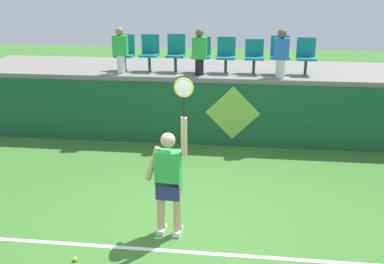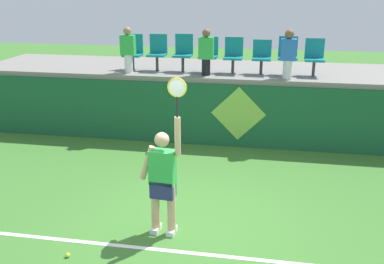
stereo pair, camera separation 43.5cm
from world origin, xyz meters
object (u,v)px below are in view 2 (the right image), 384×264
at_px(stadium_chair_1, 158,51).
at_px(stadium_chair_7, 314,56).
at_px(stadium_chair_3, 209,53).
at_px(stadium_chair_5, 262,55).
at_px(stadium_chair_0, 133,51).
at_px(water_bottle, 290,74).
at_px(tennis_ball, 68,255).
at_px(spectator_1, 206,52).
at_px(spectator_2, 128,49).
at_px(stadium_chair_4, 233,54).
at_px(spectator_0, 288,53).
at_px(stadium_chair_2, 183,51).
at_px(tennis_player, 163,178).
at_px(stadium_chair_6, 288,54).

xyz_separation_m(stadium_chair_1, stadium_chair_7, (3.76, -0.00, -0.01)).
bearing_deg(stadium_chair_7, stadium_chair_3, -179.97).
bearing_deg(stadium_chair_5, stadium_chair_0, 179.86).
bearing_deg(water_bottle, stadium_chair_3, 162.74).
height_order(tennis_ball, spectator_1, spectator_1).
bearing_deg(spectator_2, stadium_chair_4, 9.50).
bearing_deg(water_bottle, spectator_0, 108.05).
height_order(stadium_chair_1, stadium_chair_5, stadium_chair_1).
height_order(water_bottle, spectator_0, spectator_0).
xyz_separation_m(stadium_chair_2, spectator_0, (2.50, -0.42, 0.09)).
bearing_deg(stadium_chair_0, stadium_chair_1, -0.15).
relative_size(stadium_chair_4, spectator_0, 0.77).
distance_m(tennis_ball, stadium_chair_3, 6.20).
height_order(tennis_player, stadium_chair_0, stadium_chair_0).
bearing_deg(stadium_chair_6, tennis_ball, -118.03).
xyz_separation_m(tennis_ball, stadium_chair_3, (1.17, 5.73, 2.04)).
height_order(stadium_chair_5, spectator_2, spectator_2).
relative_size(water_bottle, stadium_chair_2, 0.29).
bearing_deg(spectator_1, water_bottle, -5.85).
xyz_separation_m(stadium_chair_7, spectator_1, (-2.49, -0.41, 0.09)).
relative_size(tennis_ball, spectator_1, 0.06).
distance_m(tennis_player, stadium_chair_5, 5.12).
xyz_separation_m(stadium_chair_0, stadium_chair_7, (4.39, -0.00, 0.00)).
height_order(spectator_0, spectator_1, spectator_0).
bearing_deg(stadium_chair_2, tennis_ball, -95.49).
bearing_deg(water_bottle, spectator_2, 177.22).
xyz_separation_m(stadium_chair_5, spectator_1, (-1.28, -0.40, 0.12)).
bearing_deg(tennis_player, water_bottle, 65.61).
relative_size(stadium_chair_0, stadium_chair_2, 0.97).
bearing_deg(stadium_chair_7, stadium_chair_4, 179.99).
distance_m(stadium_chair_3, stadium_chair_7, 2.49).
xyz_separation_m(stadium_chair_2, stadium_chair_5, (1.90, -0.01, -0.05)).
bearing_deg(stadium_chair_4, stadium_chair_6, 0.00).
distance_m(tennis_player, stadium_chair_7, 5.55).
xyz_separation_m(tennis_player, stadium_chair_7, (2.47, 4.84, 1.15)).
bearing_deg(spectator_0, stadium_chair_4, 161.67).
xyz_separation_m(stadium_chair_0, stadium_chair_2, (1.27, -0.00, 0.02)).
bearing_deg(spectator_0, stadium_chair_1, 172.35).
bearing_deg(stadium_chair_4, stadium_chair_3, -179.82).
relative_size(stadium_chair_0, stadium_chair_3, 1.03).
distance_m(stadium_chair_4, stadium_chair_7, 1.89).
bearing_deg(tennis_player, stadium_chair_1, 104.95).
xyz_separation_m(tennis_ball, stadium_chair_2, (0.55, 5.74, 2.06)).
height_order(stadium_chair_1, stadium_chair_3, stadium_chair_1).
distance_m(stadium_chair_5, stadium_chair_6, 0.60).
bearing_deg(spectator_1, stadium_chair_4, 33.89).
height_order(stadium_chair_2, spectator_0, spectator_0).
relative_size(tennis_player, stadium_chair_0, 2.84).
distance_m(stadium_chair_3, stadium_chair_4, 0.60).
relative_size(water_bottle, stadium_chair_1, 0.30).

